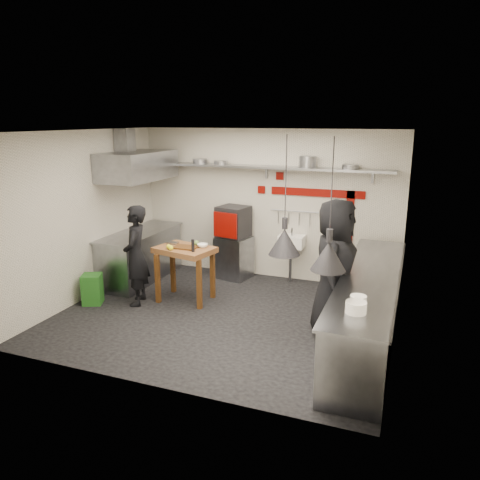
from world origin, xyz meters
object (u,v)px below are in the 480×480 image
(oven_stand, at_px, (234,257))
(green_bin, at_px, (92,289))
(combi_oven, at_px, (233,222))
(chef_right, at_px, (335,268))
(prep_table, at_px, (185,274))
(chef_left, at_px, (136,256))

(oven_stand, relative_size, green_bin, 1.60)
(combi_oven, distance_m, chef_right, 2.85)
(oven_stand, xyz_separation_m, prep_table, (-0.33, -1.37, 0.06))
(combi_oven, distance_m, chef_left, 2.08)
(combi_oven, relative_size, prep_table, 0.63)
(prep_table, distance_m, chef_left, 0.87)
(green_bin, bearing_deg, combi_oven, 51.39)
(combi_oven, height_order, green_bin, combi_oven)
(green_bin, bearing_deg, chef_left, 22.01)
(green_bin, bearing_deg, prep_table, 26.76)
(oven_stand, xyz_separation_m, chef_right, (2.19, -1.76, 0.57))
(green_bin, bearing_deg, chef_right, 4.47)
(chef_left, height_order, chef_right, chef_right)
(chef_right, bearing_deg, oven_stand, 50.11)
(combi_oven, height_order, chef_left, chef_left)
(prep_table, xyz_separation_m, chef_right, (2.52, -0.39, 0.51))
(chef_left, bearing_deg, oven_stand, 130.96)
(oven_stand, xyz_separation_m, combi_oven, (-0.02, 0.03, 0.69))
(prep_table, distance_m, chef_right, 2.60)
(oven_stand, xyz_separation_m, green_bin, (-1.69, -2.06, -0.15))
(prep_table, relative_size, chef_left, 0.56)
(green_bin, distance_m, chef_right, 3.97)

